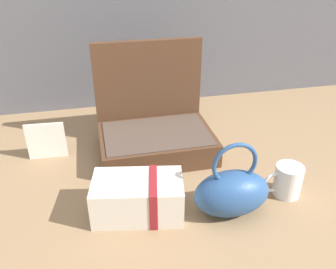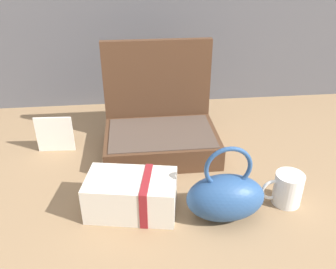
{
  "view_description": "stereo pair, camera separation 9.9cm",
  "coord_description": "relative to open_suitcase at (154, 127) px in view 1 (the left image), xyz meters",
  "views": [
    {
      "loc": [
        -0.2,
        -0.87,
        0.63
      ],
      "look_at": [
        -0.01,
        -0.02,
        0.15
      ],
      "focal_mm": 37.57,
      "sensor_mm": 36.0,
      "label": 1
    },
    {
      "loc": [
        -0.1,
        -0.88,
        0.63
      ],
      "look_at": [
        -0.01,
        -0.02,
        0.15
      ],
      "focal_mm": 37.57,
      "sensor_mm": 36.0,
      "label": 2
    }
  ],
  "objects": [
    {
      "name": "ground_plane",
      "position": [
        0.01,
        -0.16,
        -0.08
      ],
      "size": [
        6.0,
        6.0,
        0.0
      ],
      "primitive_type": "plane",
      "color": "#8C6D4C"
    },
    {
      "name": "open_suitcase",
      "position": [
        0.0,
        0.0,
        0.0
      ],
      "size": [
        0.37,
        0.28,
        0.35
      ],
      "color": "#4C301E",
      "rests_on": "ground_plane"
    },
    {
      "name": "teal_pouch_handbag",
      "position": [
        0.13,
        -0.37,
        -0.01
      ],
      "size": [
        0.2,
        0.12,
        0.21
      ],
      "color": "#284C7F",
      "rests_on": "ground_plane"
    },
    {
      "name": "cream_toiletry_bag",
      "position": [
        -0.1,
        -0.32,
        -0.03
      ],
      "size": [
        0.25,
        0.17,
        0.11
      ],
      "color": "silver",
      "rests_on": "ground_plane"
    },
    {
      "name": "coffee_mug",
      "position": [
        0.31,
        -0.33,
        -0.03
      ],
      "size": [
        0.11,
        0.08,
        0.09
      ],
      "color": "white",
      "rests_on": "ground_plane"
    },
    {
      "name": "info_card_left",
      "position": [
        -0.35,
        0.02,
        -0.02
      ],
      "size": [
        0.12,
        0.01,
        0.13
      ],
      "primitive_type": "cube",
      "rotation": [
        0.0,
        0.0,
        -0.06
      ],
      "color": "white",
      "rests_on": "ground_plane"
    }
  ]
}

